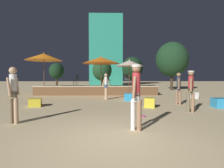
{
  "coord_description": "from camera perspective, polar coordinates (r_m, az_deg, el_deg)",
  "views": [
    {
      "loc": [
        -0.18,
        -4.02,
        1.46
      ],
      "look_at": [
        0.0,
        4.38,
        1.13
      ],
      "focal_mm": 28.0,
      "sensor_mm": 36.0,
      "label": 1
    }
  ],
  "objects": [
    {
      "name": "ground_plane",
      "position": [
        4.28,
        1.3,
        -17.71
      ],
      "size": [
        120.0,
        120.0,
        0.0
      ],
      "primitive_type": "plane",
      "color": "#D1B784"
    },
    {
      "name": "distant_building",
      "position": [
        32.88,
        -1.95,
        10.55
      ],
      "size": [
        5.83,
        4.56,
        12.46
      ],
      "color": "teal",
      "rests_on": "ground"
    },
    {
      "name": "background_tree_1",
      "position": [
        21.3,
        18.96,
        7.61
      ],
      "size": [
        3.61,
        3.61,
        5.5
      ],
      "color": "#3D2B1C",
      "rests_on": "ground"
    },
    {
      "name": "frisbee_disc",
      "position": [
        6.65,
        10.01,
        -10.33
      ],
      "size": [
        0.22,
        0.22,
        0.03
      ],
      "color": "#E54C99",
      "rests_on": "ground"
    },
    {
      "name": "cube_seat_0",
      "position": [
        13.36,
        25.22,
        -3.34
      ],
      "size": [
        0.45,
        0.45,
        0.43
      ],
      "rotation": [
        0.0,
        0.0,
        -0.01
      ],
      "color": "white",
      "rests_on": "ground"
    },
    {
      "name": "cube_seat_4",
      "position": [
        9.57,
        -23.77,
        -5.55
      ],
      "size": [
        0.69,
        0.69,
        0.4
      ],
      "rotation": [
        0.0,
        0.0,
        0.24
      ],
      "color": "yellow",
      "rests_on": "ground"
    },
    {
      "name": "background_tree_0",
      "position": [
        26.53,
        -17.63,
        4.07
      ],
      "size": [
        2.11,
        2.11,
        3.55
      ],
      "color": "#3D2B1C",
      "rests_on": "ground"
    },
    {
      "name": "cube_seat_1",
      "position": [
        8.71,
        12.23,
        -5.95
      ],
      "size": [
        0.61,
        0.61,
        0.46
      ],
      "rotation": [
        0.0,
        0.0,
        -0.32
      ],
      "color": "yellow",
      "rests_on": "ground"
    },
    {
      "name": "bistro_chair_2",
      "position": [
        14.84,
        -1.45,
        1.64
      ],
      "size": [
        0.45,
        0.45,
        0.9
      ],
      "rotation": [
        0.0,
        0.0,
        0.4
      ],
      "color": "#47474C",
      "rests_on": "wooden_deck"
    },
    {
      "name": "patio_umbrella_2",
      "position": [
        13.59,
        5.66,
        6.76
      ],
      "size": [
        2.15,
        2.15,
        2.85
      ],
      "color": "brown",
      "rests_on": "ground"
    },
    {
      "name": "background_tree_3",
      "position": [
        20.43,
        -3.24,
        4.45
      ],
      "size": [
        2.23,
        2.23,
        3.5
      ],
      "color": "#3D2B1C",
      "rests_on": "ground"
    },
    {
      "name": "person_4",
      "position": [
        9.95,
        20.9,
        -1.04
      ],
      "size": [
        0.29,
        0.5,
        1.7
      ],
      "rotation": [
        0.0,
        0.0,
        6.0
      ],
      "color": "#997051",
      "rests_on": "ground"
    },
    {
      "name": "cube_seat_2",
      "position": [
        9.88,
        31.78,
        -5.27
      ],
      "size": [
        0.65,
        0.65,
        0.46
      ],
      "rotation": [
        0.0,
        0.0,
        -0.05
      ],
      "color": "#2D9EDB",
      "rests_on": "ground"
    },
    {
      "name": "person_3",
      "position": [
        6.28,
        -29.53,
        -2.44
      ],
      "size": [
        0.3,
        0.51,
        1.78
      ],
      "rotation": [
        0.0,
        0.0,
        2.93
      ],
      "color": "tan",
      "rests_on": "ground"
    },
    {
      "name": "bistro_chair_0",
      "position": [
        16.04,
        -11.49,
        1.64
      ],
      "size": [
        0.43,
        0.43,
        0.9
      ],
      "rotation": [
        0.0,
        0.0,
        4.39
      ],
      "color": "#1E4C47",
      "rests_on": "wooden_deck"
    },
    {
      "name": "wooden_deck",
      "position": [
        15.4,
        -4.92,
        -1.95
      ],
      "size": [
        9.99,
        2.92,
        0.77
      ],
      "color": "brown",
      "rests_on": "ground"
    },
    {
      "name": "patio_umbrella_1",
      "position": [
        14.94,
        -21.4,
        8.21
      ],
      "size": [
        2.85,
        2.85,
        3.42
      ],
      "color": "brown",
      "rests_on": "ground"
    },
    {
      "name": "patio_umbrella_0",
      "position": [
        14.1,
        -3.61,
        7.74
      ],
      "size": [
        2.98,
        2.98,
        3.16
      ],
      "color": "brown",
      "rests_on": "ground"
    },
    {
      "name": "background_tree_2",
      "position": [
        26.25,
        6.7,
        5.15
      ],
      "size": [
        3.08,
        3.08,
        4.51
      ],
      "color": "#3D2B1C",
      "rests_on": "ground"
    },
    {
      "name": "person_1",
      "position": [
        11.46,
        -1.98,
        -0.44
      ],
      "size": [
        0.54,
        0.29,
        1.71
      ],
      "rotation": [
        0.0,
        0.0,
        5.04
      ],
      "color": "tan",
      "rests_on": "ground"
    },
    {
      "name": "person_2",
      "position": [
        7.96,
        24.32,
        -1.41
      ],
      "size": [
        0.29,
        0.49,
        1.74
      ],
      "rotation": [
        0.0,
        0.0,
        5.89
      ],
      "color": "#72664C",
      "rests_on": "ground"
    },
    {
      "name": "cube_seat_3",
      "position": [
        10.94,
        5.35,
        -4.26
      ],
      "size": [
        0.55,
        0.55,
        0.46
      ],
      "rotation": [
        0.0,
        0.0,
        -0.07
      ],
      "color": "#2D9EDB",
      "rests_on": "ground"
    },
    {
      "name": "person_0",
      "position": [
        4.81,
        7.91,
        -2.81
      ],
      "size": [
        0.3,
        0.48,
        1.81
      ],
      "rotation": [
        0.0,
        0.0,
        2.68
      ],
      "color": "#997051",
      "rests_on": "ground"
    },
    {
      "name": "bistro_chair_1",
      "position": [
        14.47,
        4.77,
        1.62
      ],
      "size": [
        0.4,
        0.4,
        0.9
      ],
      "rotation": [
        0.0,
        0.0,
        3.24
      ],
      "color": "#2D3338",
      "rests_on": "wooden_deck"
    }
  ]
}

